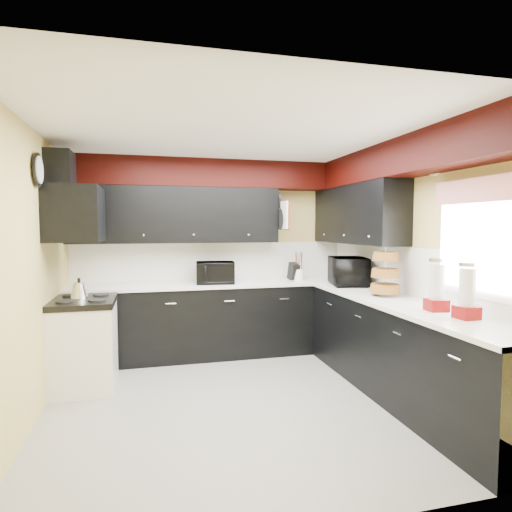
{
  "coord_description": "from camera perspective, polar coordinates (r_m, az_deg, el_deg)",
  "views": [
    {
      "loc": [
        -0.85,
        -3.87,
        1.66
      ],
      "look_at": [
        0.29,
        0.63,
        1.34
      ],
      "focal_mm": 30.0,
      "sensor_mm": 36.0,
      "label": 1
    }
  ],
  "objects": [
    {
      "name": "ground",
      "position": [
        4.3,
        -1.77,
        -18.74
      ],
      "size": [
        3.6,
        3.6,
        0.0
      ],
      "primitive_type": "plane",
      "color": "gray",
      "rests_on": "ground"
    },
    {
      "name": "upper_back",
      "position": [
        5.51,
        -10.62,
        5.39
      ],
      "size": [
        2.6,
        0.35,
        0.7
      ],
      "primitive_type": "cube",
      "color": "black",
      "rests_on": "wall_back"
    },
    {
      "name": "wall_left",
      "position": [
        4.0,
        -27.87,
        -2.35
      ],
      "size": [
        0.06,
        3.6,
        2.5
      ],
      "primitive_type": "cube",
      "color": "#E0C666",
      "rests_on": "ground"
    },
    {
      "name": "counter_back",
      "position": [
        5.49,
        -5.19,
        -3.77
      ],
      "size": [
        3.62,
        0.64,
        0.04
      ],
      "primitive_type": "cube",
      "color": "white",
      "rests_on": "cab_back"
    },
    {
      "name": "baskets",
      "position": [
        4.61,
        16.86,
        -2.16
      ],
      "size": [
        0.27,
        0.27,
        0.5
      ],
      "primitive_type": null,
      "color": "brown",
      "rests_on": "upper_right"
    },
    {
      "name": "utensil_crock",
      "position": [
        5.74,
        5.73,
        -2.49
      ],
      "size": [
        0.14,
        0.14,
        0.15
      ],
      "primitive_type": "cylinder",
      "rotation": [
        0.0,
        0.0,
        0.04
      ],
      "color": "white",
      "rests_on": "counter_back"
    },
    {
      "name": "hood_duct",
      "position": [
        4.72,
        -24.65,
        10.2
      ],
      "size": [
        0.24,
        0.4,
        0.4
      ],
      "primitive_type": "cube",
      "color": "black",
      "rests_on": "wall_left"
    },
    {
      "name": "deco_plate",
      "position": [
        4.43,
        22.7,
        11.35
      ],
      "size": [
        0.03,
        0.24,
        0.24
      ],
      "primitive_type": null,
      "color": "white",
      "rests_on": "wall_right"
    },
    {
      "name": "knife_block",
      "position": [
        5.75,
        5.01,
        -2.08
      ],
      "size": [
        0.12,
        0.16,
        0.23
      ],
      "primitive_type": "cube",
      "rotation": [
        0.0,
        0.0,
        0.15
      ],
      "color": "black",
      "rests_on": "counter_back"
    },
    {
      "name": "cab_right",
      "position": [
        4.44,
        18.82,
        -12.02
      ],
      "size": [
        0.6,
        3.0,
        0.9
      ],
      "primitive_type": "cube",
      "color": "black",
      "rests_on": "ground"
    },
    {
      "name": "wall_back",
      "position": [
        5.75,
        -5.68,
        -0.11
      ],
      "size": [
        3.6,
        0.06,
        2.5
      ],
      "primitive_type": "cube",
      "color": "#E0C666",
      "rests_on": "ground"
    },
    {
      "name": "splash_right",
      "position": [
        4.71,
        19.99,
        -1.97
      ],
      "size": [
        0.02,
        3.6,
        0.5
      ],
      "primitive_type": "cube",
      "color": "white",
      "rests_on": "counter_right"
    },
    {
      "name": "dispenser_b",
      "position": [
        3.71,
        26.33,
        -4.31
      ],
      "size": [
        0.16,
        0.16,
        0.42
      ],
      "primitive_type": null,
      "rotation": [
        0.0,
        0.0,
        0.02
      ],
      "color": "#6A0905",
      "rests_on": "counter_right"
    },
    {
      "name": "splash_back",
      "position": [
        5.74,
        -5.66,
        -0.72
      ],
      "size": [
        3.6,
        0.02,
        0.5
      ],
      "primitive_type": "cube",
      "color": "white",
      "rests_on": "counter_back"
    },
    {
      "name": "dispenser_a",
      "position": [
        3.95,
        22.97,
        -3.65
      ],
      "size": [
        0.18,
        0.18,
        0.43
      ],
      "primitive_type": null,
      "rotation": [
        0.0,
        0.0,
        -0.13
      ],
      "color": "#5E1000",
      "rests_on": "counter_right"
    },
    {
      "name": "counter_right",
      "position": [
        4.34,
        18.96,
        -6.04
      ],
      "size": [
        0.64,
        3.02,
        0.04
      ],
      "primitive_type": "cube",
      "color": "white",
      "rests_on": "cab_right"
    },
    {
      "name": "cut_board",
      "position": [
        5.44,
        3.8,
        5.46
      ],
      "size": [
        0.03,
        0.26,
        0.35
      ],
      "primitive_type": "cube",
      "color": "white",
      "rests_on": "upper_back"
    },
    {
      "name": "hood",
      "position": [
        4.67,
        -22.92,
        5.15
      ],
      "size": [
        0.5,
        0.78,
        0.55
      ],
      "primitive_type": "cube",
      "color": "black",
      "rests_on": "wall_left"
    },
    {
      "name": "pan_top",
      "position": [
        5.68,
        2.92,
        7.42
      ],
      "size": [
        0.03,
        0.22,
        0.4
      ],
      "primitive_type": null,
      "color": "black",
      "rests_on": "upper_back"
    },
    {
      "name": "soffit_right",
      "position": [
        4.49,
        19.83,
        12.28
      ],
      "size": [
        0.36,
        3.24,
        0.35
      ],
      "primitive_type": "cube",
      "color": "black",
      "rests_on": "wall_right"
    },
    {
      "name": "microwave",
      "position": [
        5.37,
        12.26,
        -1.98
      ],
      "size": [
        0.55,
        0.69,
        0.34
      ],
      "primitive_type": "imported",
      "rotation": [
        0.0,
        0.0,
        1.32
      ],
      "color": "black",
      "rests_on": "counter_right"
    },
    {
      "name": "ceiling",
      "position": [
        4.05,
        -1.85,
        15.97
      ],
      "size": [
        3.6,
        3.6,
        0.06
      ],
      "primitive_type": "cube",
      "color": "white",
      "rests_on": "wall_back"
    },
    {
      "name": "upper_right",
      "position": [
        5.38,
        13.26,
        5.38
      ],
      "size": [
        0.35,
        1.8,
        0.7
      ],
      "primitive_type": "cube",
      "color": "black",
      "rests_on": "wall_right"
    },
    {
      "name": "kettle",
      "position": [
        4.8,
        -22.51,
        -4.21
      ],
      "size": [
        0.19,
        0.19,
        0.16
      ],
      "primitive_type": null,
      "rotation": [
        0.0,
        0.0,
        0.09
      ],
      "color": "silver",
      "rests_on": "cooktop"
    },
    {
      "name": "wall_right",
      "position": [
        4.71,
        20.11,
        -1.24
      ],
      "size": [
        0.06,
        3.6,
        2.5
      ],
      "primitive_type": "cube",
      "color": "#E0C666",
      "rests_on": "ground"
    },
    {
      "name": "window",
      "position": [
        3.97,
        27.37,
        1.96
      ],
      "size": [
        0.03,
        0.86,
        0.96
      ],
      "primitive_type": null,
      "color": "white",
      "rests_on": "wall_right"
    },
    {
      "name": "pan_mid",
      "position": [
        5.55,
        3.31,
        4.92
      ],
      "size": [
        0.03,
        0.28,
        0.46
      ],
      "primitive_type": null,
      "color": "black",
      "rests_on": "upper_back"
    },
    {
      "name": "stove",
      "position": [
        4.82,
        -21.88,
        -11.07
      ],
      "size": [
        0.6,
        0.75,
        0.86
      ],
      "primitive_type": "cube",
      "color": "white",
      "rests_on": "ground"
    },
    {
      "name": "valance",
      "position": [
        3.95,
        26.96,
        7.78
      ],
      "size": [
        0.04,
        0.88,
        0.2
      ],
      "primitive_type": "cube",
      "color": "red",
      "rests_on": "wall_right"
    },
    {
      "name": "cooktop",
      "position": [
        4.73,
        -22.03,
        -5.67
      ],
      "size": [
        0.62,
        0.77,
        0.06
      ],
      "primitive_type": "cube",
      "color": "black",
      "rests_on": "stove"
    },
    {
      "name": "toaster_oven",
      "position": [
        5.4,
        -5.45,
        -2.22
      ],
      "size": [
        0.51,
        0.44,
        0.27
      ],
      "primitive_type": "imported",
      "rotation": [
        0.0,
        0.0,
        -0.12
      ],
      "color": "black",
      "rests_on": "counter_back"
    },
    {
      "name": "cab_back",
      "position": [
        5.57,
        -5.16,
        -8.57
      ],
      "size": [
        3.6,
        0.6,
        0.9
      ],
      "primitive_type": "cube",
      "color": "black",
      "rests_on": "ground"
    },
    {
      "name": "clock",
      "position": [
        4.25,
        -27.07,
        10.19
      ],
      "size": [
        0.03,
        0.3,
        0.3
      ],
      "primitive_type": null,
      "color": "black",
      "rests_on": "wall_left"
    },
    {
      "name": "soffit_back",
      "position": [
        5.59,
        -5.48,
        10.81
      ],
      "size": [
        3.6,
        0.36,
        0.35
      ],
      "primitive_type": "cube",
      "color": "black",
      "rests_on": "wall_back"
    },
    {
      "name": "pan_low",
      "position": [
        5.8,
        2.53,
        4.59
      ],
      "size": [
        0.03,
        0.24,
        0.42
      ],
      "primitive_type": null,
      "color": "black",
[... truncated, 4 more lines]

